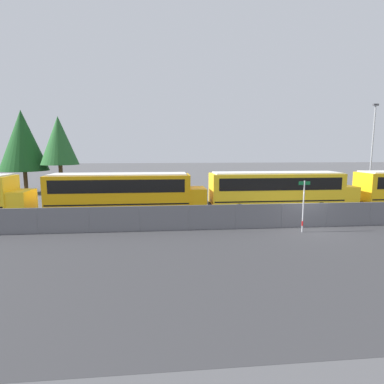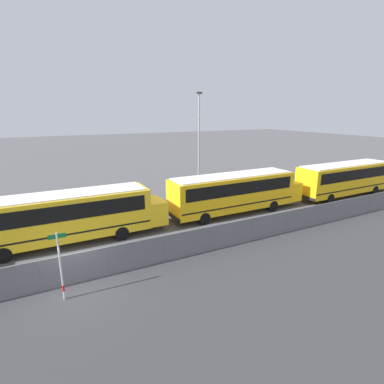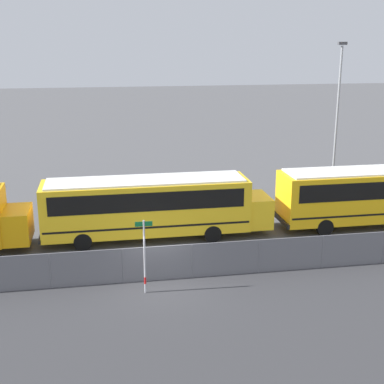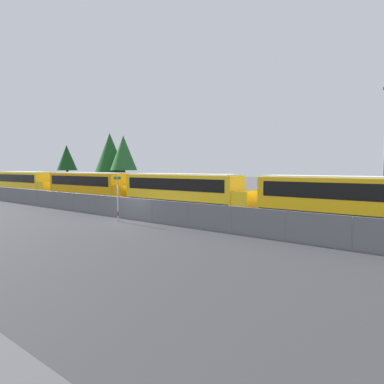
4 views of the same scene
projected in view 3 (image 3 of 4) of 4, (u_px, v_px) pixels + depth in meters
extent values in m
plane|color=#4C4C4F|center=(158.00, 280.00, 23.28)|extent=(200.00, 200.00, 0.00)
cube|color=#333335|center=(179.00, 358.00, 17.59)|extent=(109.26, 12.00, 0.01)
cube|color=#9EA0A5|center=(158.00, 264.00, 23.06)|extent=(75.26, 0.03, 1.56)
cube|color=slate|center=(158.00, 264.00, 23.05)|extent=(75.26, 0.01, 1.56)
cylinder|color=slate|center=(158.00, 247.00, 22.85)|extent=(75.26, 0.05, 0.05)
cylinder|color=slate|center=(50.00, 271.00, 22.31)|extent=(0.07, 0.07, 1.56)
cylinder|color=slate|center=(123.00, 266.00, 22.81)|extent=(0.07, 0.07, 1.56)
cylinder|color=slate|center=(192.00, 261.00, 23.31)|extent=(0.07, 0.07, 1.56)
cylinder|color=slate|center=(259.00, 257.00, 23.81)|extent=(0.07, 0.07, 1.56)
cylinder|color=slate|center=(322.00, 252.00, 24.32)|extent=(0.07, 0.07, 1.56)
cylinder|color=slate|center=(383.00, 248.00, 24.82)|extent=(0.07, 0.07, 1.56)
cube|color=orange|center=(18.00, 224.00, 26.53)|extent=(1.27, 2.33, 1.60)
cube|color=yellow|center=(146.00, 206.00, 27.71)|extent=(10.60, 2.53, 2.66)
cube|color=black|center=(146.00, 195.00, 27.55)|extent=(9.75, 2.57, 0.96)
cube|color=black|center=(147.00, 220.00, 27.92)|extent=(10.39, 2.56, 0.10)
cube|color=yellow|center=(256.00, 210.00, 28.85)|extent=(1.27, 2.33, 1.60)
cube|color=black|center=(42.00, 234.00, 27.15)|extent=(0.12, 2.53, 0.24)
cube|color=silver|center=(146.00, 180.00, 27.33)|extent=(10.07, 2.27, 0.10)
cylinder|color=black|center=(204.00, 220.00, 29.71)|extent=(0.91, 0.28, 0.91)
cylinder|color=black|center=(213.00, 234.00, 27.54)|extent=(0.91, 0.28, 0.91)
cylinder|color=black|center=(84.00, 226.00, 28.61)|extent=(0.91, 0.28, 0.91)
cylinder|color=black|center=(83.00, 242.00, 26.45)|extent=(0.91, 0.28, 0.91)
cube|color=yellow|center=(374.00, 194.00, 29.77)|extent=(10.60, 2.53, 2.66)
cube|color=black|center=(375.00, 184.00, 29.61)|extent=(9.75, 2.57, 0.96)
cube|color=black|center=(372.00, 207.00, 29.98)|extent=(10.39, 2.56, 0.10)
cube|color=black|center=(281.00, 220.00, 29.20)|extent=(0.12, 2.53, 0.24)
cube|color=silver|center=(376.00, 170.00, 29.39)|extent=(10.07, 2.27, 0.10)
cylinder|color=black|center=(309.00, 214.00, 30.67)|extent=(0.91, 0.28, 0.91)
cylinder|color=black|center=(325.00, 227.00, 28.51)|extent=(0.91, 0.28, 0.91)
cylinder|color=#B7B7BC|center=(145.00, 257.00, 21.70)|extent=(0.08, 0.08, 3.16)
cylinder|color=red|center=(145.00, 280.00, 21.98)|extent=(0.09, 0.09, 0.30)
cube|color=#147238|center=(144.00, 224.00, 21.31)|extent=(0.70, 0.02, 0.20)
cylinder|color=gray|center=(337.00, 119.00, 36.80)|extent=(0.16, 0.16, 9.70)
cube|color=#47474C|center=(342.00, 43.00, 35.42)|extent=(0.60, 0.24, 0.20)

